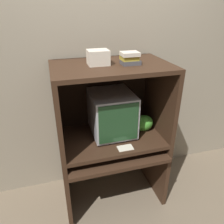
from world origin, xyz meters
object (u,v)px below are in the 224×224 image
at_px(crt_monitor, 112,113).
at_px(storage_box, 98,57).
at_px(snack_bag, 143,123).
at_px(keyboard, 116,153).
at_px(book_stack, 130,58).
at_px(mouse, 140,147).

bearing_deg(crt_monitor, storage_box, -162.55).
height_order(snack_bag, storage_box, storage_box).
distance_m(keyboard, book_stack, 0.87).
xyz_separation_m(crt_monitor, snack_bag, (0.32, -0.05, -0.14)).
bearing_deg(book_stack, keyboard, -143.22).
height_order(crt_monitor, snack_bag, crt_monitor).
bearing_deg(snack_bag, keyboard, -153.76).
height_order(book_stack, storage_box, storage_box).
bearing_deg(storage_box, book_stack, -14.04).
bearing_deg(mouse, book_stack, 136.67).
xyz_separation_m(book_stack, storage_box, (-0.26, 0.06, 0.01)).
distance_m(crt_monitor, book_stack, 0.57).
bearing_deg(mouse, crt_monitor, 138.78).
relative_size(crt_monitor, mouse, 7.24).
height_order(mouse, snack_bag, snack_bag).
relative_size(crt_monitor, book_stack, 2.88).
bearing_deg(storage_box, crt_monitor, 17.45).
height_order(keyboard, storage_box, storage_box).
xyz_separation_m(crt_monitor, mouse, (0.23, -0.20, -0.31)).
relative_size(crt_monitor, snack_bag, 2.30).
bearing_deg(keyboard, crt_monitor, 84.51).
bearing_deg(mouse, snack_bag, 60.40).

